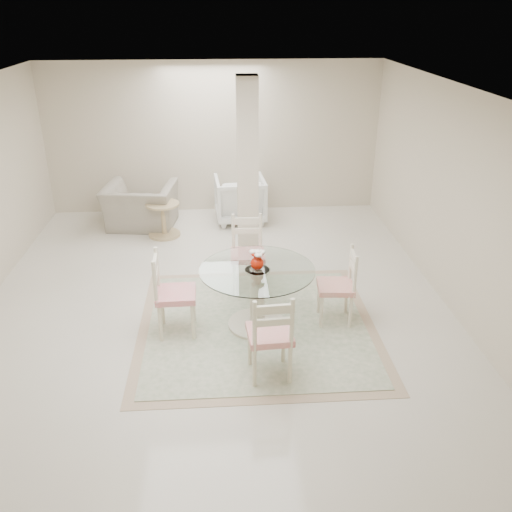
{
  "coord_description": "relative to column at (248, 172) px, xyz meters",
  "views": [
    {
      "loc": [
        0.1,
        -6.27,
        3.57
      ],
      "look_at": [
        0.5,
        -0.48,
        0.85
      ],
      "focal_mm": 38.0,
      "sensor_mm": 36.0,
      "label": 1
    }
  ],
  "objects": [
    {
      "name": "ground",
      "position": [
        -0.5,
        -1.3,
        -1.35
      ],
      "size": [
        7.0,
        7.0,
        0.0
      ],
      "primitive_type": "plane",
      "color": "silver",
      "rests_on": "ground"
    },
    {
      "name": "side_table",
      "position": [
        -1.36,
        0.95,
        -1.08
      ],
      "size": [
        0.55,
        0.55,
        0.58
      ],
      "color": "tan",
      "rests_on": "ground"
    },
    {
      "name": "room_shell",
      "position": [
        -0.5,
        -1.3,
        0.51
      ],
      "size": [
        6.02,
        7.02,
        2.71
      ],
      "color": "beige",
      "rests_on": "ground"
    },
    {
      "name": "column",
      "position": [
        0.0,
        0.0,
        0.0
      ],
      "size": [
        0.3,
        0.3,
        2.7
      ],
      "primitive_type": "cube",
      "color": "beige",
      "rests_on": "ground"
    },
    {
      "name": "dining_chair_south",
      "position": [
        0.07,
        -3.0,
        -0.76
      ],
      "size": [
        0.48,
        0.48,
        1.12
      ],
      "rotation": [
        0.0,
        0.0,
        3.21
      ],
      "color": "beige",
      "rests_on": "ground"
    },
    {
      "name": "dining_chair_east",
      "position": [
        1.02,
        -1.93,
        -0.79
      ],
      "size": [
        0.46,
        0.45,
        1.06
      ],
      "rotation": [
        0.0,
        0.0,
        -1.65
      ],
      "color": "#F7E9CB",
      "rests_on": "ground"
    },
    {
      "name": "armchair_white",
      "position": [
        -0.05,
        1.58,
        -0.95
      ],
      "size": [
        0.92,
        0.94,
        0.8
      ],
      "primitive_type": "imported",
      "rotation": [
        0.0,
        0.0,
        3.21
      ],
      "color": "white",
      "rests_on": "ground"
    },
    {
      "name": "area_rug",
      "position": [
        -0.0,
        -1.98,
        -1.34
      ],
      "size": [
        2.86,
        2.86,
        0.02
      ],
      "color": "tan",
      "rests_on": "ground"
    },
    {
      "name": "recliner_taupe",
      "position": [
        -1.79,
        1.39,
        -0.97
      ],
      "size": [
        1.29,
        1.16,
        0.76
      ],
      "primitive_type": "imported",
      "rotation": [
        0.0,
        0.0,
        3.01
      ],
      "color": "#9D9482",
      "rests_on": "ground"
    },
    {
      "name": "dining_chair_north",
      "position": [
        -0.06,
        -0.96,
        -0.76
      ],
      "size": [
        0.46,
        0.46,
        1.13
      ],
      "rotation": [
        0.0,
        0.0,
        -0.02
      ],
      "color": "beige",
      "rests_on": "ground"
    },
    {
      "name": "red_vase",
      "position": [
        0.0,
        -1.98,
        -0.46
      ],
      "size": [
        0.18,
        0.17,
        0.24
      ],
      "color": "#AC1705",
      "rests_on": "dining_table"
    },
    {
      "name": "dining_chair_west",
      "position": [
        -1.02,
        -2.05,
        -0.75
      ],
      "size": [
        0.47,
        0.47,
        1.14
      ],
      "rotation": [
        0.0,
        0.0,
        1.6
      ],
      "color": "#F4E9C8",
      "rests_on": "ground"
    },
    {
      "name": "dining_table",
      "position": [
        -0.0,
        -1.98,
        -0.96
      ],
      "size": [
        1.34,
        1.34,
        0.78
      ],
      "rotation": [
        0.0,
        0.0,
        0.06
      ],
      "color": "beige",
      "rests_on": "ground"
    }
  ]
}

